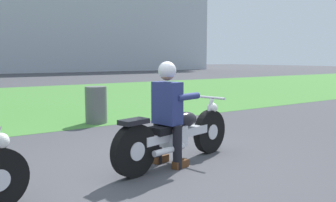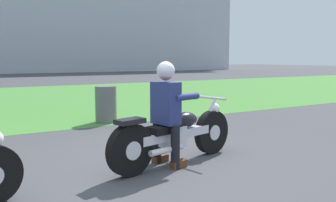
% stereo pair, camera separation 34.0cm
% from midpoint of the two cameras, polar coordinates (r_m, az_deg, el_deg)
% --- Properties ---
extents(ground, '(120.00, 120.00, 0.00)m').
position_cam_midpoint_polar(ground, '(4.85, -3.87, -10.59)').
color(ground, '#424247').
extents(grass_verge, '(60.00, 12.00, 0.01)m').
position_cam_midpoint_polar(grass_verge, '(13.40, -24.24, 0.02)').
color(grass_verge, '#478438').
rests_on(grass_verge, ground).
extents(stadium_facade, '(48.10, 8.00, 12.13)m').
position_cam_midpoint_polar(stadium_facade, '(41.12, -25.33, 12.62)').
color(stadium_facade, '#B2B7C1').
rests_on(stadium_facade, ground).
extents(motorcycle_lead, '(2.19, 0.79, 0.89)m').
position_cam_midpoint_polar(motorcycle_lead, '(4.96, -0.58, -5.42)').
color(motorcycle_lead, black).
rests_on(motorcycle_lead, ground).
extents(rider_lead, '(0.62, 0.54, 1.41)m').
position_cam_midpoint_polar(rider_lead, '(4.77, -1.99, -0.74)').
color(rider_lead, black).
rests_on(rider_lead, ground).
extents(trash_can, '(0.48, 0.48, 0.82)m').
position_cam_midpoint_polar(trash_can, '(8.20, -12.52, -0.61)').
color(trash_can, '#595E5B').
rests_on(trash_can, ground).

